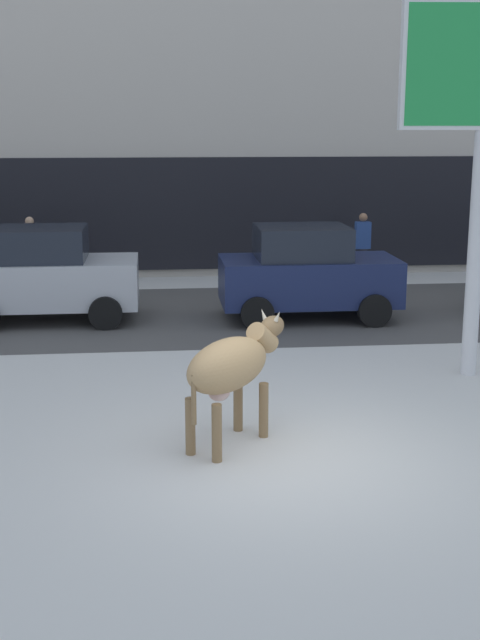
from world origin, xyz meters
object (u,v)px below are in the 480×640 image
object	(u,v)px
pedestrian_near_billboard	(362,248)
pedestrian_by_cars	(31,253)
cow_tan	(231,366)
car_navy_hatchback	(307,273)
car_silver_hatchback	(46,275)

from	to	relation	value
pedestrian_near_billboard	pedestrian_by_cars	distance (m)	7.84
cow_tan	pedestrian_by_cars	distance (m)	10.81
car_navy_hatchback	pedestrian_by_cars	world-z (taller)	car_navy_hatchback
car_navy_hatchback	pedestrian_near_billboard	bearing A→B (deg)	60.45
car_navy_hatchback	pedestrian_near_billboard	world-z (taller)	car_navy_hatchback
car_navy_hatchback	pedestrian_near_billboard	size ratio (longest dim) A/B	2.02
pedestrian_by_cars	pedestrian_near_billboard	bearing A→B (deg)	0.00
cow_tan	pedestrian_by_cars	bearing A→B (deg)	110.23
car_silver_hatchback	car_navy_hatchback	size ratio (longest dim) A/B	1.00
car_silver_hatchback	pedestrian_by_cars	size ratio (longest dim) A/B	2.02
cow_tan	car_navy_hatchback	xyz separation A→B (m)	(2.13, 6.65, -0.07)
cow_tan	pedestrian_near_billboard	world-z (taller)	pedestrian_near_billboard
car_navy_hatchback	car_silver_hatchback	bearing A→B (deg)	176.60
car_silver_hatchback	pedestrian_by_cars	bearing A→B (deg)	102.83
car_silver_hatchback	pedestrian_near_billboard	size ratio (longest dim) A/B	2.02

